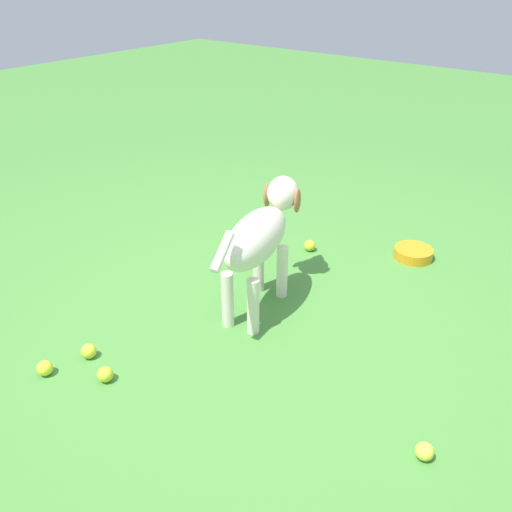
{
  "coord_description": "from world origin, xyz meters",
  "views": [
    {
      "loc": [
        1.66,
        1.3,
        1.55
      ],
      "look_at": [
        -0.11,
        -0.09,
        0.3
      ],
      "focal_mm": 38.43,
      "sensor_mm": 36.0,
      "label": 1
    }
  ],
  "objects": [
    {
      "name": "tennis_ball_3",
      "position": [
        0.81,
        -0.49,
        0.03
      ],
      "size": [
        0.07,
        0.07,
        0.07
      ],
      "primitive_type": "sphere",
      "color": "yellow",
      "rests_on": "ground"
    },
    {
      "name": "tennis_ball_2",
      "position": [
        0.68,
        -0.26,
        0.03
      ],
      "size": [
        0.07,
        0.07,
        0.07
      ],
      "primitive_type": "sphere",
      "color": "#C5D12F",
      "rests_on": "ground"
    },
    {
      "name": "dog",
      "position": [
        -0.16,
        -0.1,
        0.39
      ],
      "size": [
        0.85,
        0.33,
        0.59
      ],
      "rotation": [
        0.0,
        0.0,
        3.37
      ],
      "color": "silver",
      "rests_on": "ground"
    },
    {
      "name": "tennis_ball_4",
      "position": [
        -0.79,
        -0.22,
        0.03
      ],
      "size": [
        0.07,
        0.07,
        0.07
      ],
      "primitive_type": "sphere",
      "color": "#D0E02C",
      "rests_on": "ground"
    },
    {
      "name": "tennis_ball_1",
      "position": [
        0.63,
        -0.43,
        0.03
      ],
      "size": [
        0.07,
        0.07,
        0.07
      ],
      "primitive_type": "sphere",
      "color": "#D1DC32",
      "rests_on": "ground"
    },
    {
      "name": "tennis_ball_0",
      "position": [
        0.25,
        0.94,
        0.03
      ],
      "size": [
        0.07,
        0.07,
        0.07
      ],
      "primitive_type": "sphere",
      "color": "#D3E140",
      "rests_on": "ground"
    },
    {
      "name": "ground",
      "position": [
        0.0,
        0.0,
        0.0
      ],
      "size": [
        14.0,
        14.0,
        0.0
      ],
      "primitive_type": "plane",
      "color": "#478438"
    },
    {
      "name": "water_bowl",
      "position": [
        -1.08,
        0.3,
        0.03
      ],
      "size": [
        0.22,
        0.22,
        0.06
      ],
      "primitive_type": "cylinder",
      "color": "orange",
      "rests_on": "ground"
    }
  ]
}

